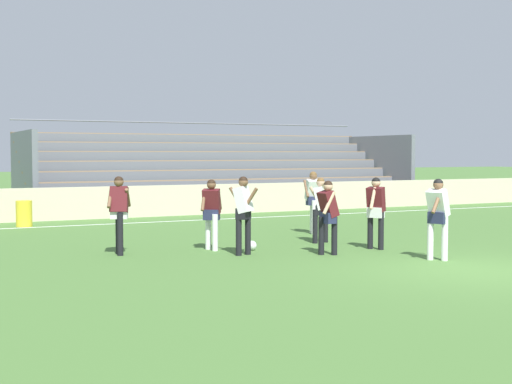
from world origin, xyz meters
The scene contains 14 objects.
ground_plane centered at (0.00, 0.00, 0.00)m, with size 160.00×160.00×0.00m, color #477033.
field_line_sideline centered at (0.00, 11.85, 0.00)m, with size 44.00×0.12×0.01m, color white.
sideline_wall centered at (0.00, 13.79, 0.54)m, with size 48.00×0.16×1.09m, color beige.
bleacher_stand centered at (2.39, 17.33, 1.58)m, with size 16.15×5.40×3.61m.
trash_bin centered at (-6.35, 12.21, 0.39)m, with size 0.48×0.48×0.79m, color yellow.
player_white_wide_left centered at (-3.00, 3.79, 1.03)m, with size 0.52×0.66×1.72m.
player_dark_trailing_run centered at (-3.31, 4.83, 0.96)m, with size 0.66×0.48×1.62m.
player_white_pressing_high centered at (0.28, 1.32, 1.01)m, with size 0.67×0.49×1.69m.
player_dark_deep_cover centered at (-5.41, 5.03, 1.03)m, with size 0.64×0.46×1.72m.
player_dark_dropping_back centered at (0.14, 3.29, 0.99)m, with size 0.61×0.48×1.66m.
player_dark_challenging centered at (-1.34, 2.99, 0.96)m, with size 0.49×0.44×1.62m.
player_white_wide_right centered at (-0.37, 4.88, 0.96)m, with size 0.51×0.67×1.62m.
player_white_overlapping centered at (0.49, 6.68, 1.03)m, with size 0.53×0.45×1.72m.
soccer_ball centered at (-2.50, 4.40, 0.11)m, with size 0.22×0.22×0.22m, color white.
Camera 1 is at (-9.64, -10.24, 2.21)m, focal length 50.35 mm.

